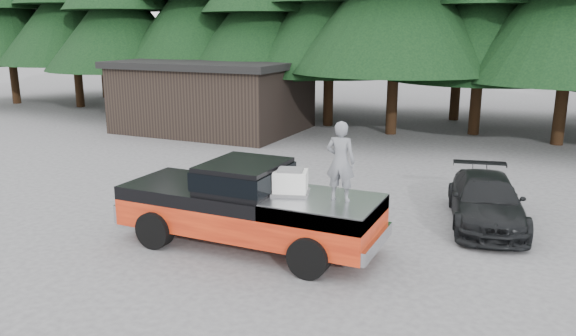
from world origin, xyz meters
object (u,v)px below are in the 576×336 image
at_px(air_compressor, 290,183).
at_px(utility_building, 214,95).
at_px(man_on_bed, 341,161).
at_px(parked_car, 486,201).
at_px(pickup_truck, 249,218).

height_order(air_compressor, utility_building, utility_building).
relative_size(man_on_bed, parked_car, 0.40).
bearing_deg(utility_building, parked_car, -33.05).
xyz_separation_m(air_compressor, man_on_bed, (1.11, -0.01, 0.58)).
relative_size(pickup_truck, parked_car, 1.45).
bearing_deg(man_on_bed, pickup_truck, -1.36).
height_order(pickup_truck, parked_car, pickup_truck).
relative_size(parked_car, utility_building, 0.49).
bearing_deg(man_on_bed, parked_car, -126.87).
distance_m(man_on_bed, parked_car, 4.77).
height_order(pickup_truck, man_on_bed, man_on_bed).
relative_size(air_compressor, utility_building, 0.08).
bearing_deg(air_compressor, man_on_bed, -18.00).
height_order(pickup_truck, air_compressor, air_compressor).
distance_m(air_compressor, utility_building, 15.70).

